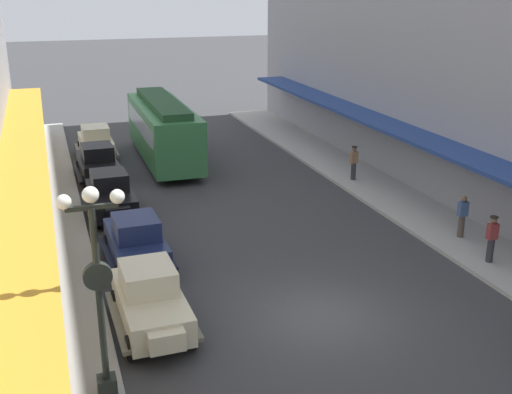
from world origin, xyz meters
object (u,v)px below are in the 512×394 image
parked_car_3 (150,298)px  pedestrian_1 (35,223)px  parked_car_0 (136,240)px  lamp_post_with_clock (99,287)px  parked_car_1 (98,162)px  streetcar (163,128)px  pedestrian_2 (462,216)px  parked_car_5 (111,194)px  parked_car_4 (96,141)px  pedestrian_0 (354,163)px  pedestrian_5 (492,239)px

parked_car_3 → pedestrian_1: size_ratio=2.61×
parked_car_0 → lamp_post_with_clock: (-1.81, -7.46, 2.04)m
lamp_post_with_clock → parked_car_1: bearing=85.2°
parked_car_3 → streetcar: bearing=77.9°
parked_car_3 → pedestrian_2: parked_car_3 is taller
parked_car_1 → lamp_post_with_clock: 18.38m
parked_car_5 → streetcar: 8.48m
parked_car_1 → streetcar: bearing=30.4°
streetcar → parked_car_3: bearing=-102.1°
parked_car_1 → parked_car_3: (0.02, -15.19, 0.00)m
lamp_post_with_clock → parked_car_4: bearing=85.3°
parked_car_3 → lamp_post_with_clock: (-1.55, -3.02, 2.04)m
pedestrian_0 → pedestrian_5: (0.04, -10.27, 0.00)m
parked_car_1 → pedestrian_2: size_ratio=2.62×
parked_car_0 → parked_car_1: 10.75m
pedestrian_1 → pedestrian_5: pedestrian_5 is taller
streetcar → pedestrian_1: streetcar is taller
parked_car_0 → streetcar: bearing=75.0°
parked_car_5 → pedestrian_1: bearing=-138.2°
lamp_post_with_clock → pedestrian_0: (13.35, 13.75, -1.97)m
streetcar → parked_car_1: bearing=-149.6°
parked_car_5 → pedestrian_5: parked_car_5 is taller
parked_car_1 → parked_car_0: bearing=-88.5°
parked_car_0 → parked_car_4: (0.03, 15.11, 0.00)m
parked_car_4 → parked_car_3: bearing=-90.8°
parked_car_0 → parked_car_1: same height
parked_car_4 → pedestrian_2: 20.67m
parked_car_0 → pedestrian_1: bearing=140.9°
parked_car_5 → lamp_post_with_clock: (-1.57, -12.84, 2.04)m
parked_car_1 → pedestrian_1: 8.62m
lamp_post_with_clock → pedestrian_5: size_ratio=3.09×
parked_car_0 → parked_car_1: bearing=91.5°
parked_car_3 → lamp_post_with_clock: lamp_post_with_clock is taller
parked_car_4 → streetcar: 4.18m
parked_car_3 → pedestrian_0: (11.80, 10.73, 0.07)m
parked_car_1 → streetcar: size_ratio=0.45×
streetcar → pedestrian_2: (8.54, -14.67, -0.91)m
pedestrian_1 → pedestrian_5: bearing=-24.1°
parked_car_3 → pedestrian_1: (-3.02, 7.10, 0.05)m
parked_car_0 → streetcar: (3.47, 12.94, 0.96)m
parked_car_3 → pedestrian_2: bearing=12.5°
parked_car_3 → parked_car_4: size_ratio=1.01×
parked_car_4 → pedestrian_5: size_ratio=2.55×
parked_car_3 → pedestrian_2: 12.57m
pedestrian_0 → parked_car_1: bearing=159.3°
parked_car_0 → pedestrian_2: size_ratio=2.62×
parked_car_1 → pedestrian_1: (-3.00, -8.08, 0.05)m
pedestrian_2 → pedestrian_5: (-0.43, -2.26, 0.02)m
parked_car_0 → parked_car_3: size_ratio=1.00×
pedestrian_0 → pedestrian_5: 10.27m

